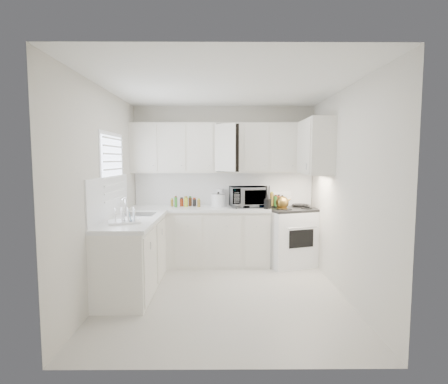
{
  "coord_description": "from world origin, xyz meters",
  "views": [
    {
      "loc": [
        -0.03,
        -4.33,
        1.72
      ],
      "look_at": [
        0.0,
        0.7,
        1.25
      ],
      "focal_mm": 28.11,
      "sensor_mm": 36.0,
      "label": 1
    }
  ],
  "objects_px": {
    "tea_kettle": "(282,202)",
    "utensil_crock": "(268,197)",
    "rice_cooker": "(218,199)",
    "stove": "(291,228)",
    "microwave": "(249,194)",
    "dish_rack": "(124,215)"
  },
  "relations": [
    {
      "from": "rice_cooker",
      "to": "microwave",
      "type": "bearing_deg",
      "value": 1.28
    },
    {
      "from": "stove",
      "to": "tea_kettle",
      "type": "bearing_deg",
      "value": -156.14
    },
    {
      "from": "tea_kettle",
      "to": "utensil_crock",
      "type": "xyz_separation_m",
      "value": [
        -0.24,
        -0.05,
        0.08
      ]
    },
    {
      "from": "utensil_crock",
      "to": "dish_rack",
      "type": "height_order",
      "value": "utensil_crock"
    },
    {
      "from": "stove",
      "to": "dish_rack",
      "type": "relative_size",
      "value": 3.27
    },
    {
      "from": "tea_kettle",
      "to": "rice_cooker",
      "type": "height_order",
      "value": "rice_cooker"
    },
    {
      "from": "utensil_crock",
      "to": "dish_rack",
      "type": "relative_size",
      "value": 1.02
    },
    {
      "from": "dish_rack",
      "to": "microwave",
      "type": "bearing_deg",
      "value": 22.98
    },
    {
      "from": "tea_kettle",
      "to": "stove",
      "type": "bearing_deg",
      "value": 50.42
    },
    {
      "from": "microwave",
      "to": "rice_cooker",
      "type": "relative_size",
      "value": 2.51
    },
    {
      "from": "rice_cooker",
      "to": "dish_rack",
      "type": "height_order",
      "value": "rice_cooker"
    },
    {
      "from": "tea_kettle",
      "to": "microwave",
      "type": "xyz_separation_m",
      "value": [
        -0.51,
        0.19,
        0.09
      ]
    },
    {
      "from": "rice_cooker",
      "to": "stove",
      "type": "bearing_deg",
      "value": 3.29
    },
    {
      "from": "tea_kettle",
      "to": "rice_cooker",
      "type": "relative_size",
      "value": 1.07
    },
    {
      "from": "stove",
      "to": "microwave",
      "type": "bearing_deg",
      "value": 159.37
    },
    {
      "from": "microwave",
      "to": "dish_rack",
      "type": "height_order",
      "value": "microwave"
    },
    {
      "from": "dish_rack",
      "to": "rice_cooker",
      "type": "bearing_deg",
      "value": 34.3
    },
    {
      "from": "tea_kettle",
      "to": "rice_cooker",
      "type": "bearing_deg",
      "value": 174.86
    },
    {
      "from": "tea_kettle",
      "to": "utensil_crock",
      "type": "distance_m",
      "value": 0.26
    },
    {
      "from": "dish_rack",
      "to": "tea_kettle",
      "type": "bearing_deg",
      "value": 11.66
    },
    {
      "from": "stove",
      "to": "tea_kettle",
      "type": "distance_m",
      "value": 0.52
    },
    {
      "from": "tea_kettle",
      "to": "microwave",
      "type": "relative_size",
      "value": 0.43
    }
  ]
}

